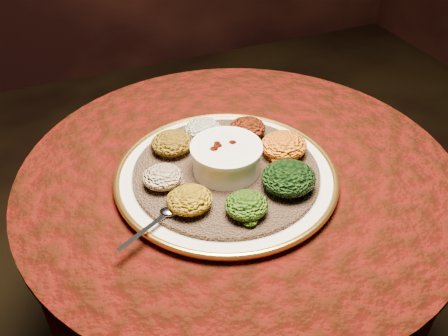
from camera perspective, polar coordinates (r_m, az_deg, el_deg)
name	(u,v)px	position (r m, az deg, el deg)	size (l,w,h in m)	color
table	(238,229)	(1.21, 1.58, -6.93)	(0.96, 0.96, 0.73)	black
platter	(226,176)	(1.05, 0.26, -0.91)	(0.58, 0.58, 0.02)	white
injera	(226,172)	(1.04, 0.26, -0.45)	(0.39, 0.39, 0.01)	brown
stew_bowl	(226,156)	(1.02, 0.26, 1.33)	(0.15, 0.15, 0.06)	white
spoon	(167,213)	(0.94, -6.53, -5.15)	(0.14, 0.08, 0.01)	silver
portion_ayib	(203,129)	(1.13, -2.43, 4.49)	(0.08, 0.08, 0.04)	beige
portion_kitfo	(247,128)	(1.13, 2.65, 4.57)	(0.08, 0.08, 0.04)	black
portion_tikil	(284,145)	(1.08, 6.85, 2.58)	(0.10, 0.10, 0.05)	#A6730D
portion_gomen	(288,178)	(0.99, 7.37, -1.13)	(0.11, 0.10, 0.05)	black
portion_mixveg	(247,205)	(0.93, 2.59, -4.26)	(0.08, 0.08, 0.04)	#953309
portion_kik	(190,200)	(0.94, -3.91, -3.65)	(0.09, 0.08, 0.04)	#B78710
portion_timatim	(163,177)	(1.00, -7.01, -1.02)	(0.08, 0.08, 0.04)	maroon
portion_shiro	(172,143)	(1.09, -5.94, 2.87)	(0.09, 0.09, 0.04)	#875510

